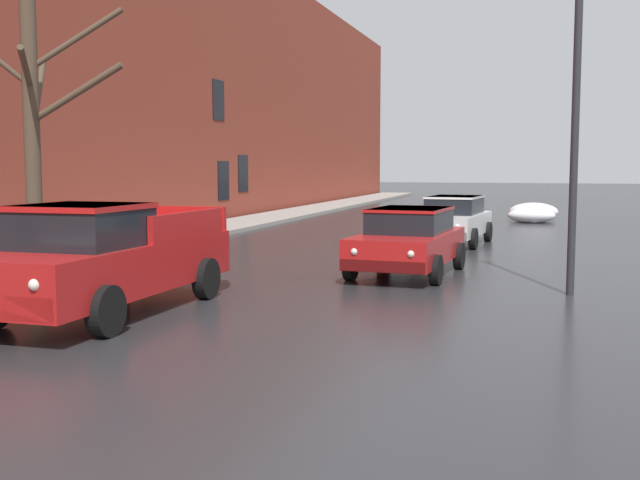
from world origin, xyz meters
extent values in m
cube|color=gray|center=(-6.21, 18.00, 0.07)|extent=(2.43, 80.00, 0.14)
cube|color=brown|center=(-7.93, 18.00, 5.78)|extent=(0.60, 80.00, 11.56)
cube|color=black|center=(-7.64, 26.96, 1.69)|extent=(0.08, 1.10, 1.60)
cube|color=black|center=(-7.64, 29.11, 1.96)|extent=(0.08, 1.10, 1.60)
cube|color=black|center=(-7.64, 26.56, 4.93)|extent=(0.08, 1.10, 1.60)
ellipsoid|color=white|center=(4.64, 30.97, 0.38)|extent=(1.99, 1.28, 0.77)
ellipsoid|color=white|center=(4.52, 30.82, 0.34)|extent=(0.81, 0.68, 0.68)
ellipsoid|color=white|center=(4.85, 31.12, 0.21)|extent=(0.52, 0.43, 0.43)
ellipsoid|color=white|center=(4.58, 29.85, 0.30)|extent=(1.89, 0.93, 0.60)
ellipsoid|color=white|center=(4.37, 30.02, 0.30)|extent=(0.73, 0.61, 0.61)
ellipsoid|color=white|center=(4.67, 29.69, 0.28)|extent=(0.68, 0.57, 0.57)
cylinder|color=#4C3D2D|center=(-5.04, 11.28, 2.83)|extent=(0.33, 0.33, 5.66)
cylinder|color=#4C3D2D|center=(-4.09, 11.46, 3.79)|extent=(2.00, 0.51, 1.24)
cylinder|color=#4C3D2D|center=(-5.50, 12.13, 3.80)|extent=(1.09, 1.85, 1.82)
cylinder|color=#4C3D2D|center=(-4.68, 10.67, 4.23)|extent=(0.86, 1.32, 0.69)
cylinder|color=#4C3D2D|center=(-4.22, 11.72, 4.92)|extent=(1.76, 1.00, 1.35)
cube|color=red|center=(-1.49, 8.33, 0.74)|extent=(1.88, 5.27, 0.76)
cube|color=black|center=(-1.49, 7.60, 1.44)|extent=(1.62, 1.70, 0.64)
cube|color=red|center=(-1.49, 7.60, 1.72)|extent=(1.65, 1.75, 0.08)
cube|color=red|center=(-0.62, 9.37, 1.34)|extent=(0.13, 2.52, 0.44)
cube|color=red|center=(-2.33, 9.39, 1.34)|extent=(0.13, 2.52, 0.44)
cube|color=red|center=(-1.46, 10.91, 1.34)|extent=(1.72, 0.12, 0.44)
sphere|color=white|center=(-0.92, 5.72, 0.86)|extent=(0.16, 0.16, 0.16)
cylinder|color=black|center=(-0.58, 6.75, 0.36)|extent=(0.23, 0.72, 0.72)
cylinder|color=black|center=(-0.54, 9.90, 0.36)|extent=(0.23, 0.72, 0.72)
cylinder|color=black|center=(-2.40, 9.92, 0.36)|extent=(0.23, 0.72, 0.72)
cube|color=red|center=(2.32, 13.87, 0.60)|extent=(2.00, 4.10, 0.60)
cube|color=black|center=(2.34, 14.07, 1.16)|extent=(1.62, 2.17, 0.52)
cube|color=red|center=(2.34, 14.07, 1.39)|extent=(1.66, 2.22, 0.06)
cube|color=#520B0B|center=(2.18, 11.93, 0.42)|extent=(1.69, 0.24, 0.22)
cube|color=#520B0B|center=(2.47, 15.80, 0.42)|extent=(1.69, 0.24, 0.22)
cylinder|color=black|center=(3.11, 12.57, 0.30)|extent=(0.22, 0.61, 0.60)
cylinder|color=black|center=(1.36, 12.70, 0.30)|extent=(0.22, 0.61, 0.60)
cylinder|color=black|center=(3.29, 15.03, 0.30)|extent=(0.22, 0.61, 0.60)
cylinder|color=black|center=(1.54, 15.16, 0.30)|extent=(0.22, 0.61, 0.60)
sphere|color=silver|center=(2.74, 11.86, 0.68)|extent=(0.14, 0.14, 0.14)
sphere|color=silver|center=(1.62, 11.94, 0.68)|extent=(0.14, 0.14, 0.14)
cube|color=silver|center=(2.52, 20.50, 0.60)|extent=(1.97, 4.05, 0.60)
cube|color=black|center=(2.54, 20.69, 1.16)|extent=(1.57, 2.15, 0.52)
cube|color=silver|center=(2.54, 20.69, 1.39)|extent=(1.60, 2.20, 0.06)
cube|color=slate|center=(2.34, 18.60, 0.42)|extent=(1.58, 0.27, 0.22)
cube|color=slate|center=(2.70, 22.40, 0.42)|extent=(1.58, 0.27, 0.22)
cylinder|color=black|center=(3.23, 19.21, 0.30)|extent=(0.24, 0.61, 0.60)
cylinder|color=black|center=(1.58, 19.37, 0.30)|extent=(0.24, 0.61, 0.60)
cylinder|color=black|center=(3.45, 21.63, 0.30)|extent=(0.24, 0.61, 0.60)
cylinder|color=black|center=(1.81, 21.78, 0.30)|extent=(0.24, 0.61, 0.60)
sphere|color=silver|center=(2.86, 18.52, 0.68)|extent=(0.14, 0.14, 0.14)
sphere|color=silver|center=(1.82, 18.62, 0.68)|extent=(0.14, 0.14, 0.14)
cylinder|color=#28282D|center=(5.59, 12.12, 3.12)|extent=(0.14, 0.14, 6.24)
camera|label=1|loc=(5.13, -2.34, 2.34)|focal=43.27mm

